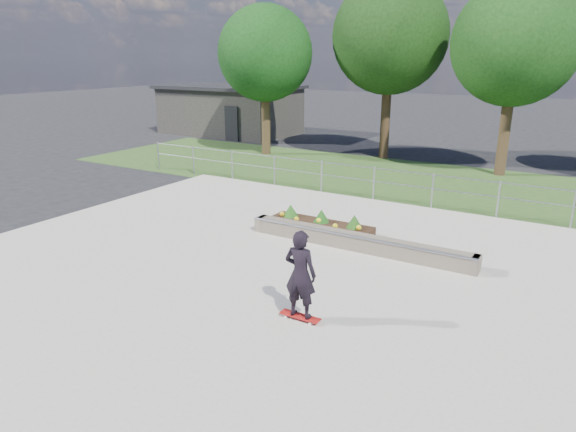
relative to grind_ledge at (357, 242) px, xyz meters
name	(u,v)px	position (x,y,z in m)	size (l,w,h in m)	color
ground	(246,279)	(-1.44, -2.81, -0.26)	(120.00, 120.00, 0.00)	black
grass_verge	(406,180)	(-1.44, 8.19, -0.25)	(30.00, 8.00, 0.02)	#2A471C
concrete_slab	(246,277)	(-1.44, -2.81, -0.23)	(15.00, 15.00, 0.06)	#A8A295
fence	(374,179)	(-1.44, 4.69, 0.51)	(20.06, 0.06, 1.20)	#999BA1
building	(230,109)	(-15.44, 15.18, 1.25)	(8.40, 5.40, 3.00)	#2A2825
tree_far_left	(265,54)	(-9.44, 10.19, 4.59)	(4.55, 4.55, 7.15)	#362515
tree_mid_left	(390,36)	(-3.94, 12.19, 5.34)	(5.25, 5.25, 8.25)	#321F14
tree_mid_right	(516,43)	(1.56, 11.19, 4.97)	(4.90, 4.90, 7.70)	#362415
grind_ledge	(357,242)	(0.00, 0.00, 0.00)	(6.00, 0.44, 0.43)	brown
planter_bed	(318,226)	(-1.46, 0.66, -0.02)	(3.00, 1.20, 0.61)	black
skateboarder	(300,275)	(0.58, -3.90, 0.71)	(0.80, 0.44, 1.76)	silver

